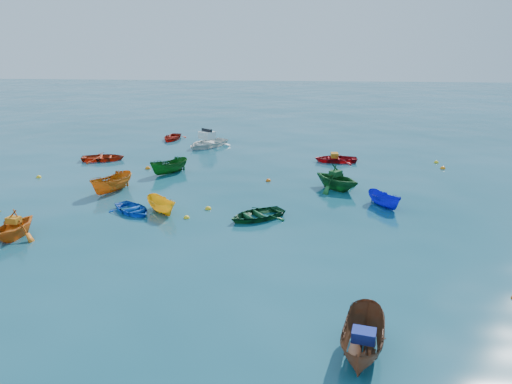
{
  "coord_description": "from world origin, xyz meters",
  "views": [
    {
      "loc": [
        2.23,
        -23.11,
        9.48
      ],
      "look_at": [
        0.0,
        5.0,
        0.4
      ],
      "focal_mm": 35.0,
      "sensor_mm": 36.0,
      "label": 1
    }
  ],
  "objects": [
    {
      "name": "dinghy_red_ne",
      "position": [
        5.37,
        14.31,
        0.0
      ],
      "size": [
        3.23,
        2.33,
        0.66
      ],
      "primitive_type": "imported",
      "rotation": [
        0.0,
        0.0,
        -1.56
      ],
      "color": "#A80E15",
      "rests_on": "ground"
    },
    {
      "name": "tarp_orange_a",
      "position": [
        -11.13,
        -1.8,
        0.88
      ],
      "size": [
        0.67,
        0.54,
        0.29
      ],
      "primitive_type": "cube",
      "rotation": [
        0.0,
        0.0,
        -0.16
      ],
      "color": "orange",
      "rests_on": "dinghy_orange_w"
    },
    {
      "name": "sampan_orange_n",
      "position": [
        -8.98,
        5.56,
        0.0
      ],
      "size": [
        2.5,
        3.42,
        1.24
      ],
      "primitive_type": "imported",
      "rotation": [
        0.0,
        0.0,
        -0.45
      ],
      "color": "#C36312",
      "rests_on": "ground"
    },
    {
      "name": "buoy_ye_e",
      "position": [
        12.97,
        14.5,
        0.0
      ],
      "size": [
        0.35,
        0.35,
        0.35
      ],
      "primitive_type": "sphere",
      "color": "yellow",
      "rests_on": "ground"
    },
    {
      "name": "ground",
      "position": [
        0.0,
        0.0,
        0.0
      ],
      "size": [
        160.0,
        160.0,
        0.0
      ],
      "primitive_type": "plane",
      "color": "#0A3F4D",
      "rests_on": "ground"
    },
    {
      "name": "buoy_ye_c",
      "position": [
        -2.52,
        2.88,
        0.0
      ],
      "size": [
        0.35,
        0.35,
        0.35
      ],
      "primitive_type": "sphere",
      "color": "yellow",
      "rests_on": "ground"
    },
    {
      "name": "tarp_green_b",
      "position": [
        4.83,
        7.28,
        1.02
      ],
      "size": [
        0.87,
        0.88,
        0.34
      ],
      "primitive_type": "cube",
      "rotation": [
        0.0,
        0.0,
        0.83
      ],
      "color": "#11451A",
      "rests_on": "dinghy_green_n"
    },
    {
      "name": "dinghy_green_n",
      "position": [
        4.9,
        7.21,
        0.0
      ],
      "size": [
        4.26,
        4.23,
        1.7
      ],
      "primitive_type": "imported",
      "rotation": [
        0.0,
        0.0,
        0.83
      ],
      "color": "#145721",
      "rests_on": "ground"
    },
    {
      "name": "sampan_green_far",
      "position": [
        -6.48,
        9.99,
        0.0
      ],
      "size": [
        2.86,
        2.97,
        1.16
      ],
      "primitive_type": "imported",
      "rotation": [
        0.0,
        0.0,
        -0.74
      ],
      "color": "#125015",
      "rests_on": "ground"
    },
    {
      "name": "sampan_yellow_mid",
      "position": [
        -4.96,
        2.14,
        0.0
      ],
      "size": [
        2.44,
        2.58,
        1.0
      ],
      "primitive_type": "imported",
      "rotation": [
        0.0,
        0.0,
        0.73
      ],
      "color": "yellow",
      "rests_on": "ground"
    },
    {
      "name": "buoy_or_e",
      "position": [
        0.53,
        8.66,
        0.0
      ],
      "size": [
        0.34,
        0.34,
        0.34
      ],
      "primitive_type": "sphere",
      "color": "#E15D0C",
      "rests_on": "ground"
    },
    {
      "name": "buoy_ye_a",
      "position": [
        -3.43,
        1.4,
        0.0
      ],
      "size": [
        0.31,
        0.31,
        0.31
      ],
      "primitive_type": "sphere",
      "color": "yellow",
      "rests_on": "ground"
    },
    {
      "name": "buoy_or_c",
      "position": [
        -8.36,
        11.09,
        0.0
      ],
      "size": [
        0.39,
        0.39,
        0.39
      ],
      "primitive_type": "sphere",
      "color": "orange",
      "rests_on": "ground"
    },
    {
      "name": "buoy_ye_d",
      "position": [
        -9.87,
        7.48,
        0.0
      ],
      "size": [
        0.38,
        0.38,
        0.38
      ],
      "primitive_type": "sphere",
      "color": "gold",
      "rests_on": "ground"
    },
    {
      "name": "dinghy_red_far",
      "position": [
        -9.08,
        21.41,
        0.0
      ],
      "size": [
        2.37,
        3.16,
        0.62
      ],
      "primitive_type": "imported",
      "rotation": [
        0.0,
        0.0,
        -0.08
      ],
      "color": "#A11A0D",
      "rests_on": "ground"
    },
    {
      "name": "dinghy_green_e",
      "position": [
        0.3,
        1.64,
        0.0
      ],
      "size": [
        3.84,
        3.63,
        0.65
      ],
      "primitive_type": "imported",
      "rotation": [
        0.0,
        0.0,
        -0.95
      ],
      "color": "#0F4321",
      "rests_on": "ground"
    },
    {
      "name": "dinghy_orange_w",
      "position": [
        -11.13,
        -1.85,
        0.0
      ],
      "size": [
        2.82,
        3.14,
        1.48
      ],
      "primitive_type": "imported",
      "rotation": [
        0.0,
        0.0,
        -0.16
      ],
      "color": "orange",
      "rests_on": "ground"
    },
    {
      "name": "motorboat_white",
      "position": [
        -5.33,
        18.76,
        0.0
      ],
      "size": [
        4.8,
        5.09,
        1.46
      ],
      "primitive_type": "imported",
      "rotation": [
        0.0,
        0.0,
        -0.61
      ],
      "color": "white",
      "rests_on": "ground"
    },
    {
      "name": "dinghy_red_nw",
      "position": [
        -12.51,
        13.28,
        0.0
      ],
      "size": [
        3.62,
        2.91,
        0.67
      ],
      "primitive_type": "imported",
      "rotation": [
        0.0,
        0.0,
        1.77
      ],
      "color": "#B82C0F",
      "rests_on": "ground"
    },
    {
      "name": "tarp_blue_a",
      "position": [
        4.43,
        -10.04,
        0.83
      ],
      "size": [
        0.8,
        0.67,
        0.34
      ],
      "primitive_type": "cube",
      "rotation": [
        0.0,
        0.0,
        -0.22
      ],
      "color": "navy",
      "rests_on": "sampan_brown_mid"
    },
    {
      "name": "tarp_orange_b",
      "position": [
        5.27,
        14.3,
        0.51
      ],
      "size": [
        0.55,
        0.73,
        0.35
      ],
      "primitive_type": "cube",
      "rotation": [
        0.0,
        0.0,
        -1.56
      ],
      "color": "#C36F14",
      "rests_on": "dinghy_red_ne"
    },
    {
      "name": "dinghy_blue_sw",
      "position": [
        -6.58,
        2.05,
        0.0
      ],
      "size": [
        3.37,
        3.32,
        0.57
      ],
      "primitive_type": "imported",
      "rotation": [
        0.0,
        0.0,
        0.83
      ],
      "color": "blue",
      "rests_on": "ground"
    },
    {
      "name": "sampan_brown_mid",
      "position": [
        4.46,
        -9.89,
        0.0
      ],
      "size": [
        2.0,
        3.62,
        1.32
      ],
      "primitive_type": "imported",
      "rotation": [
        0.0,
        0.0,
        -0.22
      ],
      "color": "brown",
      "rests_on": "ground"
    },
    {
      "name": "sampan_blue_far",
      "position": [
        7.37,
        4.13,
        0.0
      ],
      "size": [
        2.09,
        2.58,
        0.95
      ],
      "primitive_type": "imported",
      "rotation": [
        0.0,
        0.0,
        0.56
      ],
      "color": "#0F11C4",
      "rests_on": "ground"
    },
    {
      "name": "buoy_or_d",
      "position": [
        13.0,
        12.83,
        0.0
      ],
      "size": [
        0.38,
        0.38,
        0.38
      ],
      "primitive_type": "sphere",
      "color": "orange",
      "rests_on": "ground"
    },
    {
      "name": "buoy_ye_b",
      "position": [
        -15.14,
        8.27,
        0.0
      ],
      "size": [
        0.33,
        0.33,
        0.33
      ],
      "primitive_type": "sphere",
      "color": "yellow",
      "rests_on": "ground"
    }
  ]
}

